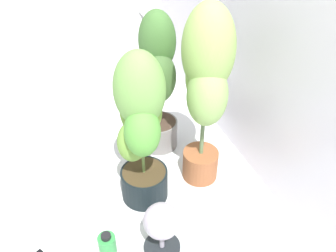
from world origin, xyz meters
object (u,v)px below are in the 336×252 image
Objects in this scene: floor_fan at (162,225)px; nutrient_bottle at (108,250)px; potted_plant_back_left at (158,79)px; potted_plant_back_center at (206,81)px; potted_plant_center at (141,125)px.

floor_fan is 1.43× the size of nutrient_bottle.
potted_plant_back_left is 3.04× the size of floor_fan.
floor_fan is at bearing -18.34° from potted_plant_back_left.
nutrient_bottle is at bearing -34.36° from potted_plant_back_left.
floor_fan reaches higher than nutrient_bottle.
potted_plant_back_left is at bearing -98.49° from floor_fan.
potted_plant_back_left is 4.36× the size of nutrient_bottle.
floor_fan is (0.76, -0.25, -0.32)m from potted_plant_back_left.
floor_fan is (0.41, -0.39, -0.46)m from potted_plant_back_center.
potted_plant_back_center reaches higher than nutrient_bottle.
floor_fan is (0.37, -0.03, -0.31)m from potted_plant_center.
potted_plant_back_center is 0.40m from potted_plant_back_left.
nutrient_bottle is at bearing -38.61° from potted_plant_center.
potted_plant_center is 0.85× the size of potted_plant_back_center.
potted_plant_center is at bearing -83.91° from potted_plant_back_center.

